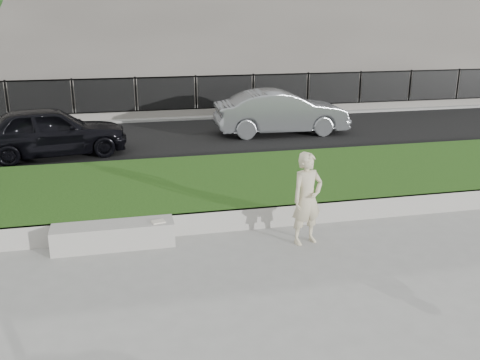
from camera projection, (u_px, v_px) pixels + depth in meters
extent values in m
plane|color=gray|center=(209.00, 258.00, 8.66)|extent=(90.00, 90.00, 0.00)
cube|color=#11330C|center=(185.00, 190.00, 11.39)|extent=(34.00, 4.00, 0.40)
cube|color=#A7A49C|center=(199.00, 223.00, 9.57)|extent=(34.00, 0.08, 0.40)
cube|color=black|center=(162.00, 141.00, 16.56)|extent=(34.00, 7.00, 0.04)
cube|color=gray|center=(152.00, 114.00, 20.73)|extent=(34.00, 3.00, 0.12)
cube|color=slate|center=(154.00, 114.00, 19.75)|extent=(32.00, 0.30, 0.24)
cube|color=black|center=(153.00, 97.00, 19.56)|extent=(32.00, 0.04, 1.50)
cube|color=black|center=(152.00, 78.00, 19.35)|extent=(32.00, 0.05, 0.05)
cube|color=black|center=(153.00, 110.00, 19.71)|extent=(32.00, 0.05, 0.05)
cube|color=#A7A49C|center=(114.00, 235.00, 9.02)|extent=(2.02, 0.51, 0.41)
imported|color=beige|center=(307.00, 199.00, 9.03)|extent=(0.66, 0.52, 1.60)
cube|color=beige|center=(158.00, 222.00, 9.03)|extent=(0.25, 0.20, 0.02)
imported|color=black|center=(50.00, 131.00, 14.51)|extent=(4.27, 2.29, 1.38)
imported|color=gray|center=(281.00, 112.00, 17.24)|extent=(4.31, 1.63, 1.40)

